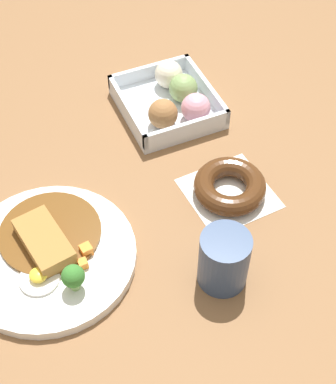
{
  "coord_description": "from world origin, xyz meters",
  "views": [
    {
      "loc": [
        -0.57,
        0.13,
        0.75
      ],
      "look_at": [
        -0.02,
        -0.11,
        0.03
      ],
      "focal_mm": 54.53,
      "sensor_mm": 36.0,
      "label": 1
    }
  ],
  "objects_px": {
    "chocolate_ring_donut": "(230,187)",
    "coffee_mug": "(224,260)",
    "donut_box": "(173,100)",
    "curry_plate": "(49,254)"
  },
  "relations": [
    {
      "from": "curry_plate",
      "to": "coffee_mug",
      "type": "relative_size",
      "value": 2.81
    },
    {
      "from": "chocolate_ring_donut",
      "to": "curry_plate",
      "type": "bearing_deg",
      "value": 91.09
    },
    {
      "from": "curry_plate",
      "to": "chocolate_ring_donut",
      "type": "distance_m",
      "value": 0.31
    },
    {
      "from": "coffee_mug",
      "to": "curry_plate",
      "type": "bearing_deg",
      "value": 59.09
    },
    {
      "from": "curry_plate",
      "to": "coffee_mug",
      "type": "bearing_deg",
      "value": -120.91
    },
    {
      "from": "donut_box",
      "to": "chocolate_ring_donut",
      "type": "height_order",
      "value": "donut_box"
    },
    {
      "from": "chocolate_ring_donut",
      "to": "coffee_mug",
      "type": "xyz_separation_m",
      "value": [
        -0.14,
        0.09,
        0.03
      ]
    },
    {
      "from": "donut_box",
      "to": "chocolate_ring_donut",
      "type": "xyz_separation_m",
      "value": [
        -0.22,
        -0.0,
        -0.01
      ]
    },
    {
      "from": "chocolate_ring_donut",
      "to": "coffee_mug",
      "type": "distance_m",
      "value": 0.17
    },
    {
      "from": "donut_box",
      "to": "coffee_mug",
      "type": "relative_size",
      "value": 1.94
    }
  ]
}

